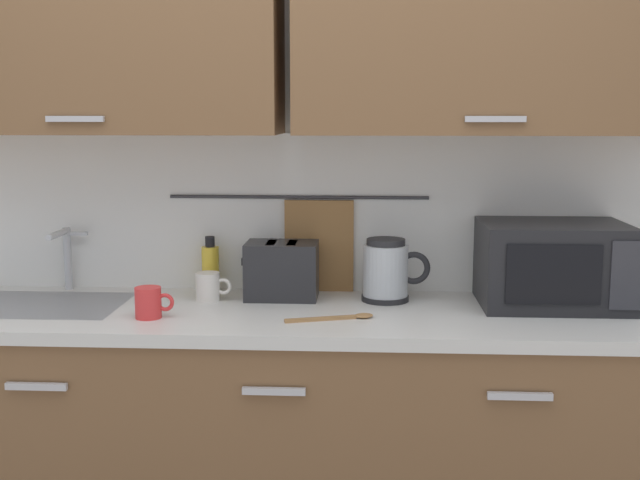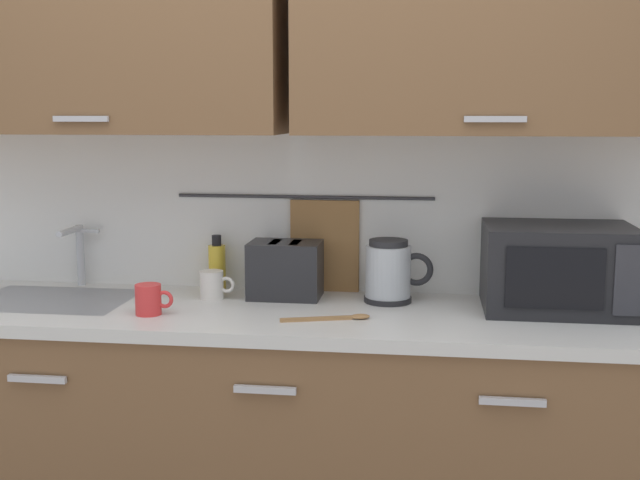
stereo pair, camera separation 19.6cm
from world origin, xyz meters
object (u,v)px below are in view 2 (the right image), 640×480
electric_kettle (389,272)px  toaster (285,269)px  mug_near_sink (149,299)px  mug_by_kettle (212,285)px  wooden_spoon (336,318)px  microwave (558,268)px  dish_soap_bottle (217,266)px

electric_kettle → toaster: bearing=177.0°
electric_kettle → toaster: 0.35m
mug_near_sink → mug_by_kettle: (0.14, 0.23, 0.00)m
wooden_spoon → electric_kettle: bearing=60.3°
toaster → mug_by_kettle: size_ratio=2.13×
microwave → dish_soap_bottle: (-1.14, 0.13, -0.05)m
microwave → mug_by_kettle: size_ratio=3.83×
microwave → dish_soap_bottle: microwave is taller
mug_by_kettle → wooden_spoon: bearing=-26.1°
dish_soap_bottle → microwave: bearing=-6.4°
toaster → wooden_spoon: bearing=-53.0°
microwave → mug_by_kettle: (-1.12, -0.00, -0.09)m
dish_soap_bottle → toaster: 0.27m
dish_soap_bottle → mug_near_sink: size_ratio=1.63×
mug_near_sink → toaster: toaster is taller
mug_near_sink → toaster: bearing=37.6°
electric_kettle → dish_soap_bottle: 0.62m
electric_kettle → toaster: (-0.35, 0.02, -0.01)m
mug_near_sink → wooden_spoon: size_ratio=0.44×
dish_soap_bottle → mug_by_kettle: dish_soap_bottle is taller
microwave → wooden_spoon: bearing=-161.9°
mug_near_sink → wooden_spoon: mug_near_sink is taller
electric_kettle → dish_soap_bottle: bearing=171.1°
dish_soap_bottle → toaster: dish_soap_bottle is taller
microwave → mug_near_sink: 1.28m
electric_kettle → mug_by_kettle: (-0.59, -0.04, -0.05)m
electric_kettle → mug_by_kettle: bearing=-176.4°
toaster → wooden_spoon: size_ratio=0.94×
mug_near_sink → mug_by_kettle: bearing=59.7°
electric_kettle → wooden_spoon: (-0.15, -0.26, -0.10)m
mug_near_sink → wooden_spoon: 0.58m
mug_by_kettle → wooden_spoon: 0.50m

